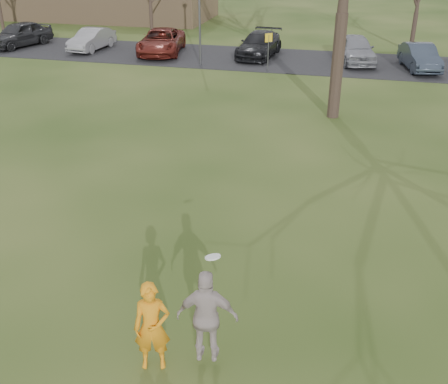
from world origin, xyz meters
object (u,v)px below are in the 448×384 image
(car_5, at_px, (420,57))
(player_defender, at_px, (152,327))
(car_0, at_px, (19,34))
(car_1, at_px, (92,39))
(car_4, at_px, (355,49))
(catching_play, at_px, (207,317))
(car_3, at_px, (259,45))
(car_2, at_px, (161,41))

(car_5, bearing_deg, player_defender, -116.02)
(player_defender, relative_size, car_0, 0.38)
(car_0, bearing_deg, car_1, 16.71)
(car_4, height_order, catching_play, catching_play)
(player_defender, height_order, car_4, player_defender)
(car_3, xyz_separation_m, catching_play, (3.88, -25.68, 0.38))
(car_0, xyz_separation_m, car_2, (9.87, 0.14, -0.05))
(car_3, bearing_deg, player_defender, -79.26)
(car_5, distance_m, catching_play, 25.12)
(car_0, bearing_deg, car_3, 18.64)
(car_0, relative_size, car_3, 0.94)
(car_2, height_order, car_4, car_4)
(car_2, bearing_deg, car_1, 170.87)
(player_defender, xyz_separation_m, car_0, (-18.88, 25.12, -0.06))
(car_2, relative_size, car_3, 1.08)
(car_1, bearing_deg, catching_play, -55.43)
(car_4, xyz_separation_m, catching_play, (-1.86, -25.45, 0.32))
(car_1, relative_size, car_3, 0.82)
(car_0, distance_m, catching_play, 31.84)
(car_4, relative_size, catching_play, 2.14)
(car_4, bearing_deg, car_2, 168.84)
(car_4, xyz_separation_m, car_5, (3.52, -0.91, -0.09))
(car_4, bearing_deg, car_0, 168.32)
(car_2, bearing_deg, car_4, -7.94)
(car_5, relative_size, catching_play, 1.96)
(car_5, bearing_deg, car_0, 167.52)
(car_3, distance_m, car_4, 5.74)
(car_0, height_order, car_2, car_0)
(car_3, distance_m, catching_play, 25.98)
(car_2, height_order, car_3, car_2)
(car_4, height_order, car_5, car_4)
(catching_play, bearing_deg, car_1, 120.44)
(catching_play, bearing_deg, car_4, 85.82)
(car_5, bearing_deg, car_4, 153.82)
(player_defender, height_order, car_2, player_defender)
(car_3, bearing_deg, car_5, -2.73)
(car_0, distance_m, car_5, 25.22)
(car_1, relative_size, car_2, 0.76)
(car_1, bearing_deg, car_5, 2.86)
(car_1, xyz_separation_m, car_3, (10.80, 0.70, 0.05))
(car_1, height_order, car_4, car_4)
(car_1, xyz_separation_m, catching_play, (14.68, -24.98, 0.42))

